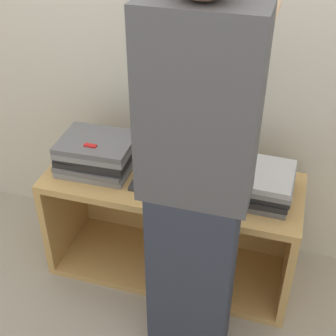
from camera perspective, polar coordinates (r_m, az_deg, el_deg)
The scene contains 8 objects.
ground_plane at distance 2.50m, azimuth -1.13°, elevation -15.69°, with size 12.00×12.00×0.00m, color #9E9384.
wall_back at distance 2.27m, azimuth 3.10°, elevation 16.14°, with size 8.00×0.05×2.40m.
cart at distance 2.48m, azimuth 0.86°, elevation -6.22°, with size 1.25×0.48×0.59m.
laptop_open at distance 2.27m, azimuth 0.96°, elevation 0.55°, with size 0.35×0.38×0.28m.
laptop_stack_left at distance 2.32m, azimuth -8.65°, elevation 1.74°, with size 0.37×0.30×0.17m.
laptop_stack_right at distance 2.16m, azimuth 10.28°, elevation -1.71°, with size 0.37×0.30×0.14m.
person at distance 1.70m, azimuth 3.40°, elevation -1.81°, with size 0.40×0.54×1.80m.
inventory_tag at distance 2.22m, azimuth -9.46°, elevation 2.72°, with size 0.06×0.02×0.01m.
Camera 1 is at (0.49, -1.51, 1.93)m, focal length 50.00 mm.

